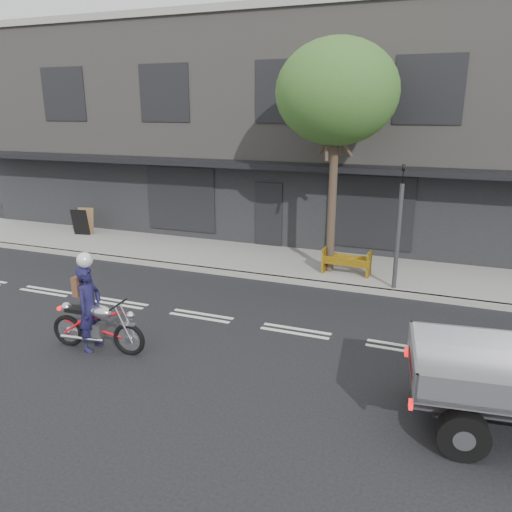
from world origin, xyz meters
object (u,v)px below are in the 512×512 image
at_px(street_tree, 337,93).
at_px(motorcycle, 97,324).
at_px(traffic_light_pole, 398,234).
at_px(sandwich_board, 80,222).
at_px(construction_barrier, 345,263).
at_px(rider, 90,309).

distance_m(street_tree, motorcycle, 8.74).
relative_size(traffic_light_pole, sandwich_board, 3.44).
xyz_separation_m(traffic_light_pole, sandwich_board, (-11.98, 1.72, -0.99)).
distance_m(motorcycle, construction_barrier, 7.34).
bearing_deg(motorcycle, traffic_light_pole, 42.21).
distance_m(street_tree, traffic_light_pole, 4.23).
xyz_separation_m(motorcycle, sandwich_board, (-6.58, 7.41, 0.09)).
height_order(rider, sandwich_board, rider).
distance_m(traffic_light_pole, construction_barrier, 1.90).
bearing_deg(street_tree, construction_barrier, -32.97).
bearing_deg(sandwich_board, rider, -60.25).
bearing_deg(motorcycle, sandwich_board, 127.29).
distance_m(traffic_light_pole, motorcycle, 7.92).
bearing_deg(street_tree, sandwich_board, 175.02).
xyz_separation_m(motorcycle, rider, (-0.15, -0.00, 0.33)).
bearing_deg(rider, construction_barrier, -37.74).
bearing_deg(construction_barrier, sandwich_board, 173.39).
height_order(traffic_light_pole, rider, traffic_light_pole).
xyz_separation_m(street_tree, traffic_light_pole, (2.00, -0.85, -3.63)).
bearing_deg(rider, motorcycle, -94.27).
relative_size(street_tree, traffic_light_pole, 1.93).
xyz_separation_m(street_tree, rider, (-3.55, -6.54, -4.37)).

